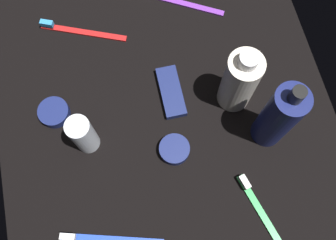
# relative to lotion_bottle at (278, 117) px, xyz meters

# --- Properties ---
(ground_plane) EXTENTS (0.84, 0.64, 0.01)m
(ground_plane) POSITION_rel_lotion_bottle_xyz_m (0.06, 0.18, -0.10)
(ground_plane) COLOR black
(lotion_bottle) EXTENTS (0.06, 0.06, 0.20)m
(lotion_bottle) POSITION_rel_lotion_bottle_xyz_m (0.00, 0.00, 0.00)
(lotion_bottle) COLOR navy
(lotion_bottle) RESTS_ON ground_plane
(bodywash_bottle) EXTENTS (0.06, 0.06, 0.17)m
(bodywash_bottle) POSITION_rel_lotion_bottle_xyz_m (0.08, 0.04, -0.01)
(bodywash_bottle) COLOR silver
(bodywash_bottle) RESTS_ON ground_plane
(deodorant_stick) EXTENTS (0.04, 0.04, 0.10)m
(deodorant_stick) POSITION_rel_lotion_bottle_xyz_m (0.06, 0.33, -0.04)
(deodorant_stick) COLOR silver
(deodorant_stick) RESTS_ON ground_plane
(toothbrush_red) EXTENTS (0.08, 0.17, 0.02)m
(toothbrush_red) POSITION_rel_lotion_bottle_xyz_m (0.29, 0.31, -0.08)
(toothbrush_red) COLOR red
(toothbrush_red) RESTS_ON ground_plane
(toothbrush_blue) EXTENTS (0.06, 0.18, 0.02)m
(toothbrush_blue) POSITION_rel_lotion_bottle_xyz_m (-0.12, 0.33, -0.08)
(toothbrush_blue) COLOR blue
(toothbrush_blue) RESTS_ON ground_plane
(toothbrush_purple) EXTENTS (0.10, 0.16, 0.02)m
(toothbrush_purple) POSITION_rel_lotion_bottle_xyz_m (0.32, 0.10, -0.08)
(toothbrush_purple) COLOR purple
(toothbrush_purple) RESTS_ON ground_plane
(toothbrush_green) EXTENTS (0.18, 0.06, 0.02)m
(toothbrush_green) POSITION_rel_lotion_bottle_xyz_m (-0.15, 0.05, -0.08)
(toothbrush_green) COLOR green
(toothbrush_green) RESTS_ON ground_plane
(snack_bar_navy) EXTENTS (0.10, 0.04, 0.01)m
(snack_bar_navy) POSITION_rel_lotion_bottle_xyz_m (0.12, 0.16, -0.08)
(snack_bar_navy) COLOR navy
(snack_bar_navy) RESTS_ON ground_plane
(cream_tin_left) EXTENTS (0.06, 0.06, 0.02)m
(cream_tin_left) POSITION_rel_lotion_bottle_xyz_m (0.00, 0.18, -0.08)
(cream_tin_left) COLOR navy
(cream_tin_left) RESTS_ON ground_plane
(cream_tin_right) EXTENTS (0.06, 0.06, 0.02)m
(cream_tin_right) POSITION_rel_lotion_bottle_xyz_m (0.13, 0.38, -0.08)
(cream_tin_right) COLOR navy
(cream_tin_right) RESTS_ON ground_plane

